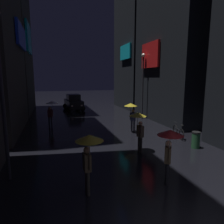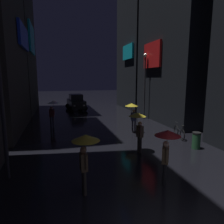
% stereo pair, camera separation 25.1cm
% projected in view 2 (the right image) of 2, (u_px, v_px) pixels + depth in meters
% --- Properties ---
extents(building_left_far, '(4.25, 8.99, 24.45)m').
position_uv_depth(building_left_far, '(9.00, 0.00, 21.46)').
color(building_left_far, '#33302D').
rests_on(building_left_far, ground).
extents(building_right_far, '(4.25, 7.26, 21.13)m').
position_uv_depth(building_right_far, '(141.00, 24.00, 24.88)').
color(building_right_far, black).
rests_on(building_right_far, ground).
extents(pedestrian_midstreet_left_yellow, '(0.90, 0.90, 2.12)m').
position_uv_depth(pedestrian_midstreet_left_yellow, '(85.00, 148.00, 6.37)').
color(pedestrian_midstreet_left_yellow, '#38332D').
rests_on(pedestrian_midstreet_left_yellow, ground).
extents(pedestrian_far_right_red, '(0.90, 0.90, 2.12)m').
position_uv_depth(pedestrian_far_right_red, '(167.00, 142.00, 6.93)').
color(pedestrian_far_right_red, black).
rests_on(pedestrian_far_right_red, ground).
extents(pedestrian_midstreet_centre_yellow, '(0.90, 0.90, 2.12)m').
position_uv_depth(pedestrian_midstreet_centre_yellow, '(132.00, 110.00, 14.10)').
color(pedestrian_midstreet_centre_yellow, '#2D2D38').
rests_on(pedestrian_midstreet_centre_yellow, ground).
extents(pedestrian_near_crossing_yellow, '(0.90, 0.90, 2.12)m').
position_uv_depth(pedestrian_near_crossing_yellow, '(138.00, 121.00, 10.30)').
color(pedestrian_near_crossing_yellow, '#38332D').
rests_on(pedestrian_near_crossing_yellow, ground).
extents(pedestrian_foreground_left_clear, '(0.90, 0.90, 2.12)m').
position_uv_depth(pedestrian_foreground_left_clear, '(53.00, 107.00, 15.64)').
color(pedestrian_foreground_left_clear, '#2D2D38').
rests_on(pedestrian_foreground_left_clear, ground).
extents(bicycle_parked_at_storefront, '(0.49, 1.78, 0.96)m').
position_uv_depth(bicycle_parked_at_storefront, '(179.00, 132.00, 13.04)').
color(bicycle_parked_at_storefront, black).
rests_on(bicycle_parked_at_storefront, ground).
extents(car_distant, '(2.49, 4.26, 1.92)m').
position_uv_depth(car_distant, '(76.00, 102.00, 24.64)').
color(car_distant, black).
rests_on(car_distant, ground).
extents(streetlamp_right_far, '(0.36, 0.36, 6.12)m').
position_uv_depth(streetlamp_right_far, '(145.00, 79.00, 18.68)').
color(streetlamp_right_far, '#2D2D33').
rests_on(streetlamp_right_far, ground).
extents(trash_bin, '(0.46, 0.46, 0.93)m').
position_uv_depth(trash_bin, '(196.00, 140.00, 11.02)').
color(trash_bin, '#265933').
rests_on(trash_bin, ground).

